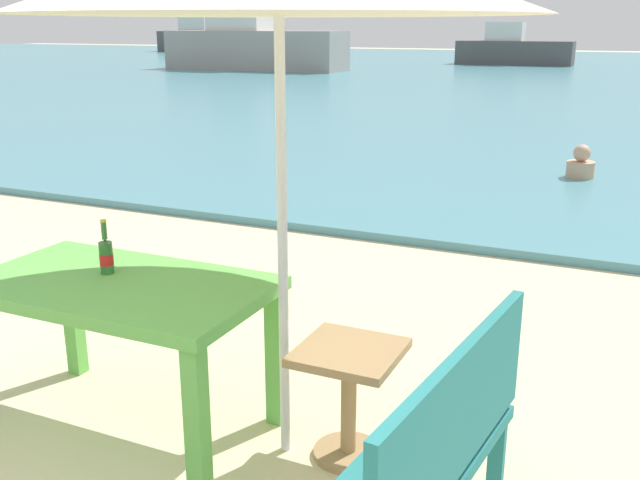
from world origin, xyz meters
name	(u,v)px	position (x,y,z in m)	size (l,w,h in m)	color
sea_water	(617,75)	(0.00, 30.00, 0.04)	(120.00, 50.00, 0.08)	teal
picnic_table_green	(120,303)	(-0.71, 1.52, 0.65)	(1.40, 0.80, 0.76)	#60B24C
beer_bottle_amber	(106,255)	(-0.82, 1.58, 0.85)	(0.07, 0.07, 0.26)	#2D662D
side_table_wood	(349,386)	(0.37, 1.72, 0.35)	(0.44, 0.44, 0.54)	#9E7A51
bench_teal_center	(428,458)	(0.93, 1.05, 0.54)	(0.50, 1.23, 0.95)	#237275
swimmer_person	(581,165)	(0.73, 8.42, 0.24)	(0.34, 0.34, 0.41)	tan
boat_tanker	(513,50)	(-4.94, 35.03, 0.78)	(5.37, 1.46, 1.95)	#4C4C4C
boat_sailboat	(204,39)	(-27.97, 43.60, 0.98)	(6.85, 1.87, 2.49)	#4C4C4C
boat_fishing_trawler	(253,45)	(-14.20, 26.46, 1.10)	(7.76, 2.12, 2.82)	gray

